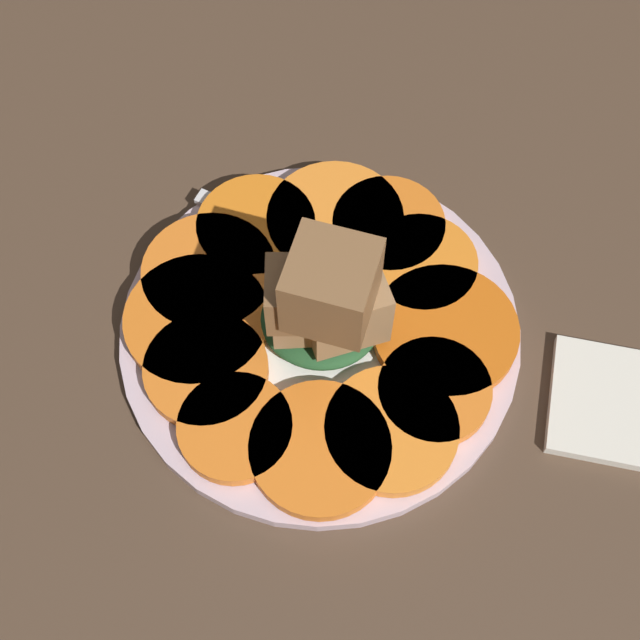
# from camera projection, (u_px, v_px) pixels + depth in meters

# --- Properties ---
(table_slab) EXTENTS (1.20, 1.20, 0.02)m
(table_slab) POSITION_uv_depth(u_px,v_px,m) (320.00, 342.00, 0.59)
(table_slab) COLOR #4C3828
(table_slab) RESTS_ON ground
(plate) EXTENTS (0.26, 0.26, 0.01)m
(plate) POSITION_uv_depth(u_px,v_px,m) (320.00, 331.00, 0.58)
(plate) COLOR silver
(plate) RESTS_ON table_slab
(carrot_slice_0) EXTENTS (0.07, 0.07, 0.01)m
(carrot_slice_0) POSITION_uv_depth(u_px,v_px,m) (434.00, 391.00, 0.55)
(carrot_slice_0) COLOR orange
(carrot_slice_0) RESTS_ON plate
(carrot_slice_1) EXTENTS (0.09, 0.09, 0.01)m
(carrot_slice_1) POSITION_uv_depth(u_px,v_px,m) (445.00, 331.00, 0.57)
(carrot_slice_1) COLOR #D56013
(carrot_slice_1) RESTS_ON plate
(carrot_slice_2) EXTENTS (0.07, 0.07, 0.01)m
(carrot_slice_2) POSITION_uv_depth(u_px,v_px,m) (421.00, 264.00, 0.59)
(carrot_slice_2) COLOR orange
(carrot_slice_2) RESTS_ON plate
(carrot_slice_3) EXTENTS (0.08, 0.08, 0.01)m
(carrot_slice_3) POSITION_uv_depth(u_px,v_px,m) (388.00, 226.00, 0.61)
(carrot_slice_3) COLOR orange
(carrot_slice_3) RESTS_ON plate
(carrot_slice_4) EXTENTS (0.09, 0.09, 0.01)m
(carrot_slice_4) POSITION_uv_depth(u_px,v_px,m) (335.00, 220.00, 0.61)
(carrot_slice_4) COLOR orange
(carrot_slice_4) RESTS_ON plate
(carrot_slice_5) EXTENTS (0.08, 0.08, 0.01)m
(carrot_slice_5) POSITION_uv_depth(u_px,v_px,m) (256.00, 227.00, 0.60)
(carrot_slice_5) COLOR orange
(carrot_slice_5) RESTS_ON plate
(carrot_slice_6) EXTENTS (0.09, 0.09, 0.01)m
(carrot_slice_6) POSITION_uv_depth(u_px,v_px,m) (209.00, 273.00, 0.59)
(carrot_slice_6) COLOR orange
(carrot_slice_6) RESTS_ON plate
(carrot_slice_7) EXTENTS (0.09, 0.09, 0.01)m
(carrot_slice_7) POSITION_uv_depth(u_px,v_px,m) (197.00, 320.00, 0.57)
(carrot_slice_7) COLOR orange
(carrot_slice_7) RESTS_ON plate
(carrot_slice_8) EXTENTS (0.08, 0.08, 0.01)m
(carrot_slice_8) POSITION_uv_depth(u_px,v_px,m) (206.00, 370.00, 0.56)
(carrot_slice_8) COLOR orange
(carrot_slice_8) RESTS_ON plate
(carrot_slice_9) EXTENTS (0.07, 0.07, 0.01)m
(carrot_slice_9) POSITION_uv_depth(u_px,v_px,m) (235.00, 428.00, 0.54)
(carrot_slice_9) COLOR orange
(carrot_slice_9) RESTS_ON plate
(carrot_slice_10) EXTENTS (0.09, 0.09, 0.01)m
(carrot_slice_10) POSITION_uv_depth(u_px,v_px,m) (320.00, 449.00, 0.53)
(carrot_slice_10) COLOR orange
(carrot_slice_10) RESTS_ON plate
(carrot_slice_11) EXTENTS (0.08, 0.08, 0.01)m
(carrot_slice_11) POSITION_uv_depth(u_px,v_px,m) (391.00, 430.00, 0.54)
(carrot_slice_11) COLOR orange
(carrot_slice_11) RESTS_ON plate
(center_pile) EXTENTS (0.08, 0.08, 0.11)m
(center_pile) POSITION_uv_depth(u_px,v_px,m) (324.00, 300.00, 0.53)
(center_pile) COLOR #235128
(center_pile) RESTS_ON plate
(fork) EXTENTS (0.20, 0.06, 0.00)m
(fork) POSITION_uv_depth(u_px,v_px,m) (332.00, 251.00, 0.60)
(fork) COLOR silver
(fork) RESTS_ON plate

